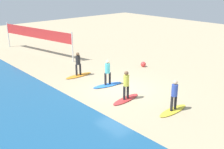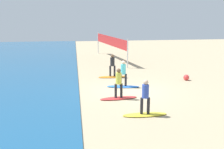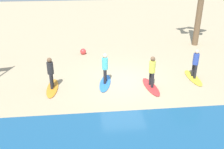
{
  "view_description": "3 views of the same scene",
  "coord_description": "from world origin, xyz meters",
  "px_view_note": "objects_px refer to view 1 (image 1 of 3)",
  "views": [
    {
      "loc": [
        -11.35,
        10.93,
        6.46
      ],
      "look_at": [
        -0.19,
        0.85,
        1.23
      ],
      "focal_mm": 43.76,
      "sensor_mm": 36.0,
      "label": 1
    },
    {
      "loc": [
        -15.7,
        3.2,
        4.71
      ],
      "look_at": [
        -0.78,
        1.13,
        1.27
      ],
      "focal_mm": 43.83,
      "sensor_mm": 36.0,
      "label": 2
    },
    {
      "loc": [
        1.89,
        12.22,
        6.16
      ],
      "look_at": [
        0.79,
        1.71,
        1.25
      ],
      "focal_mm": 40.1,
      "sensor_mm": 36.0,
      "label": 3
    }
  ],
  "objects_px": {
    "surfboard_blue": "(108,85)",
    "surfer_blue": "(108,70)",
    "surfer_orange": "(78,62)",
    "volleyball_net": "(37,34)",
    "surfer_red": "(126,83)",
    "surfboard_red": "(126,99)",
    "surfboard_orange": "(79,75)",
    "surfboard_yellow": "(173,111)",
    "beach_ball": "(143,64)",
    "surfer_yellow": "(174,93)"
  },
  "relations": [
    {
      "from": "surfer_yellow",
      "to": "surfer_orange",
      "type": "height_order",
      "value": "same"
    },
    {
      "from": "surfboard_orange",
      "to": "beach_ball",
      "type": "distance_m",
      "value": 5.31
    },
    {
      "from": "surfboard_red",
      "to": "beach_ball",
      "type": "distance_m",
      "value": 6.49
    },
    {
      "from": "surfboard_yellow",
      "to": "beach_ball",
      "type": "relative_size",
      "value": 5.1
    },
    {
      "from": "surfboard_yellow",
      "to": "volleyball_net",
      "type": "bearing_deg",
      "value": -91.8
    },
    {
      "from": "surfer_yellow",
      "to": "beach_ball",
      "type": "bearing_deg",
      "value": -36.75
    },
    {
      "from": "surfboard_blue",
      "to": "surfer_orange",
      "type": "bearing_deg",
      "value": -72.8
    },
    {
      "from": "surfer_blue",
      "to": "beach_ball",
      "type": "height_order",
      "value": "surfer_blue"
    },
    {
      "from": "surfboard_blue",
      "to": "surfer_blue",
      "type": "xyz_separation_m",
      "value": [
        0.0,
        -0.0,
        0.99
      ]
    },
    {
      "from": "surfboard_orange",
      "to": "volleyball_net",
      "type": "bearing_deg",
      "value": -96.02
    },
    {
      "from": "surfboard_yellow",
      "to": "surfboard_red",
      "type": "xyz_separation_m",
      "value": [
        2.65,
        0.81,
        0.0
      ]
    },
    {
      "from": "surfboard_red",
      "to": "surfboard_blue",
      "type": "distance_m",
      "value": 2.46
    },
    {
      "from": "surfboard_blue",
      "to": "surfboard_orange",
      "type": "bearing_deg",
      "value": -72.8
    },
    {
      "from": "surfer_blue",
      "to": "beach_ball",
      "type": "bearing_deg",
      "value": -76.01
    },
    {
      "from": "surfboard_red",
      "to": "surfer_orange",
      "type": "distance_m",
      "value": 5.25
    },
    {
      "from": "beach_ball",
      "to": "surfboard_orange",
      "type": "bearing_deg",
      "value": 72.5
    },
    {
      "from": "surfboard_yellow",
      "to": "surfboard_orange",
      "type": "height_order",
      "value": "same"
    },
    {
      "from": "surfer_red",
      "to": "surfboard_orange",
      "type": "height_order",
      "value": "surfer_red"
    },
    {
      "from": "surfer_red",
      "to": "surfer_blue",
      "type": "height_order",
      "value": "same"
    },
    {
      "from": "surfer_orange",
      "to": "beach_ball",
      "type": "bearing_deg",
      "value": -107.5
    },
    {
      "from": "surfboard_red",
      "to": "surfer_red",
      "type": "bearing_deg",
      "value": 173.71
    },
    {
      "from": "surfboard_red",
      "to": "surfboard_orange",
      "type": "xyz_separation_m",
      "value": [
        5.14,
        -0.38,
        0.0
      ]
    },
    {
      "from": "surfer_red",
      "to": "surfboard_blue",
      "type": "distance_m",
      "value": 2.65
    },
    {
      "from": "surfboard_yellow",
      "to": "surfer_blue",
      "type": "xyz_separation_m",
      "value": [
        5.01,
        0.13,
        0.99
      ]
    },
    {
      "from": "surfer_red",
      "to": "surfer_yellow",
      "type": "bearing_deg",
      "value": -162.9
    },
    {
      "from": "surfboard_orange",
      "to": "beach_ball",
      "type": "relative_size",
      "value": 5.1
    },
    {
      "from": "surfboard_yellow",
      "to": "surfer_blue",
      "type": "distance_m",
      "value": 5.1
    },
    {
      "from": "surfboard_yellow",
      "to": "volleyball_net",
      "type": "height_order",
      "value": "volleyball_net"
    },
    {
      "from": "surfboard_yellow",
      "to": "surfboard_blue",
      "type": "xyz_separation_m",
      "value": [
        5.01,
        0.13,
        0.0
      ]
    },
    {
      "from": "surfboard_red",
      "to": "surfer_orange",
      "type": "xyz_separation_m",
      "value": [
        5.14,
        -0.38,
        0.99
      ]
    },
    {
      "from": "surfer_blue",
      "to": "volleyball_net",
      "type": "relative_size",
      "value": 0.18
    },
    {
      "from": "surfer_orange",
      "to": "beach_ball",
      "type": "height_order",
      "value": "surfer_orange"
    },
    {
      "from": "surfer_blue",
      "to": "surfer_orange",
      "type": "relative_size",
      "value": 1.0
    },
    {
      "from": "surfer_red",
      "to": "surfer_orange",
      "type": "distance_m",
      "value": 5.15
    },
    {
      "from": "surfboard_yellow",
      "to": "surfboard_orange",
      "type": "bearing_deg",
      "value": -86.92
    },
    {
      "from": "surfboard_blue",
      "to": "volleyball_net",
      "type": "bearing_deg",
      "value": -82.27
    },
    {
      "from": "surfer_yellow",
      "to": "surfer_red",
      "type": "relative_size",
      "value": 1.0
    },
    {
      "from": "surfboard_blue",
      "to": "volleyball_net",
      "type": "height_order",
      "value": "volleyball_net"
    },
    {
      "from": "surfer_blue",
      "to": "surfboard_orange",
      "type": "xyz_separation_m",
      "value": [
        2.78,
        0.31,
        -0.99
      ]
    },
    {
      "from": "surfboard_red",
      "to": "surfboard_orange",
      "type": "bearing_deg",
      "value": -100.5
    },
    {
      "from": "surfboard_blue",
      "to": "surfer_orange",
      "type": "distance_m",
      "value": 2.97
    },
    {
      "from": "surfer_yellow",
      "to": "volleyball_net",
      "type": "bearing_deg",
      "value": -1.68
    },
    {
      "from": "surfboard_yellow",
      "to": "surfboard_red",
      "type": "height_order",
      "value": "same"
    },
    {
      "from": "surfer_yellow",
      "to": "surfboard_orange",
      "type": "bearing_deg",
      "value": 3.21
    },
    {
      "from": "surfer_orange",
      "to": "volleyball_net",
      "type": "relative_size",
      "value": 0.18
    },
    {
      "from": "surfer_red",
      "to": "volleyball_net",
      "type": "distance_m",
      "value": 12.89
    },
    {
      "from": "surfboard_red",
      "to": "surfer_yellow",
      "type": "bearing_deg",
      "value": 100.8
    },
    {
      "from": "beach_ball",
      "to": "volleyball_net",
      "type": "bearing_deg",
      "value": 24.25
    },
    {
      "from": "surfboard_yellow",
      "to": "surfer_blue",
      "type": "bearing_deg",
      "value": -88.63
    },
    {
      "from": "surfer_orange",
      "to": "beach_ball",
      "type": "distance_m",
      "value": 5.37
    }
  ]
}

